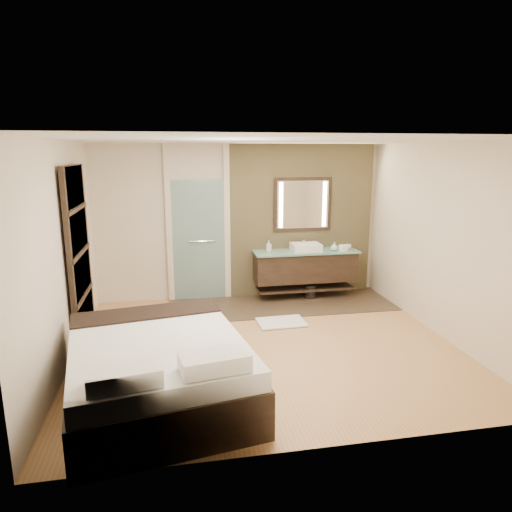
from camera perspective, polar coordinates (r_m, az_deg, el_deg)
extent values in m
plane|color=#AA8047|center=(6.31, 1.31, -11.06)|extent=(5.00, 5.00, 0.00)
cube|color=#372B1E|center=(7.89, 3.21, -6.04)|extent=(3.80, 1.30, 0.01)
cube|color=tan|center=(8.27, 5.70, 4.40)|extent=(2.60, 0.08, 2.70)
cube|color=black|center=(8.15, 6.14, -1.34)|extent=(1.80, 0.50, 0.50)
cube|color=black|center=(8.25, 6.08, -3.96)|extent=(1.71, 0.45, 0.04)
cube|color=#80C4B4|center=(8.07, 6.23, 0.56)|extent=(1.85, 0.55, 0.03)
cube|color=white|center=(8.05, 6.25, 1.11)|extent=(0.50, 0.38, 0.13)
cylinder|color=silver|center=(8.23, 5.87, 1.52)|extent=(0.03, 0.03, 0.18)
cylinder|color=silver|center=(8.17, 5.96, 2.01)|extent=(0.02, 0.10, 0.02)
cube|color=black|center=(8.18, 5.85, 6.42)|extent=(1.06, 0.03, 0.96)
cube|color=white|center=(8.17, 5.87, 6.41)|extent=(0.94, 0.01, 0.84)
cube|color=#FFF0BF|center=(8.06, 3.14, 6.37)|extent=(0.07, 0.01, 0.80)
cube|color=#FFF0BF|center=(8.29, 8.56, 6.43)|extent=(0.07, 0.01, 0.80)
cube|color=#A9D6D1|center=(8.00, -7.17, 1.89)|extent=(0.90, 0.05, 2.10)
cylinder|color=silver|center=(7.95, -6.79, 1.84)|extent=(0.45, 0.03, 0.03)
cube|color=beige|center=(7.95, -10.84, 3.88)|extent=(0.10, 0.08, 2.70)
cube|color=beige|center=(8.00, -3.65, 4.15)|extent=(0.10, 0.08, 2.70)
cube|color=black|center=(6.51, -21.23, -0.08)|extent=(0.06, 1.20, 2.40)
cube|color=beige|center=(6.73, -20.49, -6.99)|extent=(0.02, 1.06, 0.52)
cube|color=beige|center=(6.56, -20.89, -2.15)|extent=(0.02, 1.06, 0.52)
cube|color=beige|center=(6.44, -21.31, 2.91)|extent=(0.02, 1.06, 0.52)
cube|color=beige|center=(6.37, -21.74, 8.11)|extent=(0.02, 1.06, 0.52)
cube|color=black|center=(5.06, -12.10, -14.72)|extent=(2.09, 2.45, 0.48)
cube|color=white|center=(4.91, -12.29, -11.21)|extent=(2.03, 2.39, 0.20)
cube|color=black|center=(5.64, -13.53, -7.01)|extent=(1.75, 0.77, 0.04)
cube|color=white|center=(4.02, -16.15, -14.21)|extent=(0.65, 0.42, 0.15)
cube|color=white|center=(4.12, -5.22, -13.01)|extent=(0.65, 0.42, 0.15)
cube|color=silver|center=(7.06, 3.18, -8.25)|extent=(0.74, 0.53, 0.02)
cylinder|color=black|center=(8.23, 6.76, -4.41)|extent=(0.22, 0.22, 0.26)
cube|color=white|center=(8.16, 10.86, 1.00)|extent=(0.15, 0.15, 0.10)
imported|color=silver|center=(7.91, 1.59, 1.25)|extent=(0.10, 0.10, 0.20)
imported|color=#B2B2B2|center=(7.95, 1.63, 1.22)|extent=(0.11, 0.11, 0.18)
imported|color=#A9D5D3|center=(8.12, 9.75, 1.19)|extent=(0.14, 0.14, 0.15)
imported|color=white|center=(8.31, 11.42, 1.15)|extent=(0.14, 0.14, 0.09)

